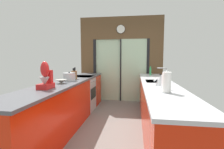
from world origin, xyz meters
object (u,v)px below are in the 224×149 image
object	(u,v)px
knife_block	(74,75)
paper_towel_roll	(167,82)
kettle	(160,80)
soap_bottle_near	(163,81)
mixing_bowl	(61,81)
oven_range	(83,93)
stock_pot	(69,77)
stand_mixer	(46,78)
soap_bottle_far	(150,71)

from	to	relation	value
knife_block	paper_towel_roll	size ratio (longest dim) A/B	0.85
kettle	soap_bottle_near	distance (m)	0.28
mixing_bowl	knife_block	distance (m)	0.65
oven_range	stock_pot	xyz separation A→B (m)	(0.02, -0.90, 0.55)
oven_range	knife_block	xyz separation A→B (m)	(0.02, -0.63, 0.56)
oven_range	stock_pot	world-z (taller)	stock_pot
stand_mixer	soap_bottle_far	world-z (taller)	stand_mixer
kettle	paper_towel_roll	world-z (taller)	paper_towel_roll
mixing_bowl	kettle	bearing A→B (deg)	0.31
kettle	stand_mixer	bearing A→B (deg)	-163.32
stand_mixer	paper_towel_roll	world-z (taller)	stand_mixer
mixing_bowl	soap_bottle_far	world-z (taller)	soap_bottle_far
stock_pot	soap_bottle_near	world-z (taller)	soap_bottle_near
oven_range	soap_bottle_near	bearing A→B (deg)	-40.52
kettle	soap_bottle_near	xyz separation A→B (m)	(-0.00, -0.27, 0.02)
knife_block	paper_towel_roll	distance (m)	2.15
oven_range	mixing_bowl	world-z (taller)	mixing_bowl
stand_mixer	kettle	world-z (taller)	stand_mixer
stand_mixer	paper_towel_roll	xyz separation A→B (m)	(1.78, -0.04, -0.02)
soap_bottle_near	soap_bottle_far	xyz separation A→B (m)	(0.00, 2.12, 0.00)
oven_range	soap_bottle_far	bearing A→B (deg)	17.88
kettle	paper_towel_roll	bearing A→B (deg)	-90.21
knife_block	kettle	size ratio (longest dim) A/B	1.06
stand_mixer	soap_bottle_far	size ratio (longest dim) A/B	1.61
mixing_bowl	soap_bottle_near	world-z (taller)	soap_bottle_near
mixing_bowl	paper_towel_roll	size ratio (longest dim) A/B	0.65
stock_pot	kettle	bearing A→B (deg)	-11.36
mixing_bowl	oven_range	bearing A→B (deg)	90.83
oven_range	kettle	world-z (taller)	kettle
mixing_bowl	paper_towel_roll	distance (m)	1.87
soap_bottle_near	kettle	bearing A→B (deg)	89.55
soap_bottle_near	paper_towel_roll	world-z (taller)	paper_towel_roll
knife_block	oven_range	bearing A→B (deg)	91.69
stand_mixer	kettle	distance (m)	1.86
knife_block	stand_mixer	size ratio (longest dim) A/B	0.63
soap_bottle_far	paper_towel_roll	xyz separation A→B (m)	(0.00, -2.42, 0.03)
mixing_bowl	soap_bottle_near	bearing A→B (deg)	-8.47
knife_block	soap_bottle_far	distance (m)	2.15
oven_range	knife_block	world-z (taller)	knife_block
soap_bottle_near	oven_range	bearing A→B (deg)	139.48
kettle	mixing_bowl	bearing A→B (deg)	-179.69
mixing_bowl	kettle	size ratio (longest dim) A/B	0.81
stand_mixer	paper_towel_roll	distance (m)	1.78
mixing_bowl	stock_pot	bearing A→B (deg)	90.00
kettle	soap_bottle_far	size ratio (longest dim) A/B	0.96
mixing_bowl	kettle	xyz separation A→B (m)	(1.78, 0.01, 0.05)
knife_block	soap_bottle_near	bearing A→B (deg)	-27.04
paper_towel_roll	soap_bottle_near	bearing A→B (deg)	90.00
knife_block	soap_bottle_near	distance (m)	2.00
paper_towel_roll	stock_pot	bearing A→B (deg)	152.30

